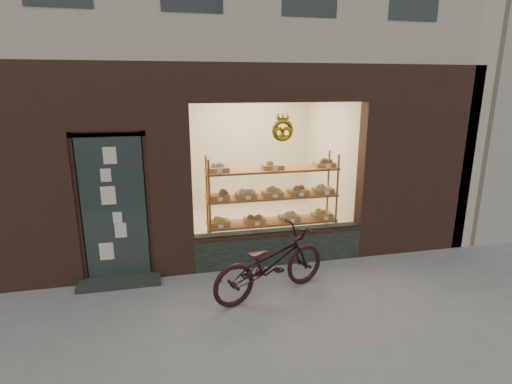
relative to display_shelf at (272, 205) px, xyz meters
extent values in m
plane|color=slate|center=(-0.45, -2.55, -0.85)|extent=(90.00, 90.00, 0.00)
cube|color=black|center=(0.00, -0.42, -0.57)|extent=(2.70, 0.25, 0.55)
cube|color=#2A3434|center=(-2.45, -0.49, 0.25)|extent=(0.90, 0.04, 2.15)
cube|color=black|center=(-2.45, -0.65, -0.81)|extent=(1.15, 0.35, 0.08)
torus|color=gold|center=(0.00, -0.53, 1.30)|extent=(0.33, 0.07, 0.33)
cube|color=#8B5D1E|center=(0.00, 0.00, -0.80)|extent=(2.20, 0.45, 0.04)
cube|color=#8B5D1E|center=(0.00, 0.00, -0.30)|extent=(2.20, 0.45, 0.03)
cube|color=#8B5D1E|center=(0.00, 0.00, 0.15)|extent=(2.20, 0.45, 0.04)
cube|color=#8B5D1E|center=(0.00, 0.00, 0.60)|extent=(2.20, 0.45, 0.04)
cylinder|color=#8B5D1E|center=(-1.07, -0.19, 0.00)|extent=(0.04, 0.04, 1.70)
cylinder|color=#8B5D1E|center=(1.07, -0.19, 0.00)|extent=(0.04, 0.04, 1.70)
cylinder|color=#8B5D1E|center=(-1.07, 0.20, 0.00)|extent=(0.04, 0.04, 1.70)
cylinder|color=#8B5D1E|center=(1.07, 0.20, 0.00)|extent=(0.04, 0.04, 1.70)
cube|color=tan|center=(-0.90, 0.00, -0.24)|extent=(0.34, 0.24, 0.07)
sphere|color=#B68D47|center=(-0.90, 0.00, -0.16)|extent=(0.11, 0.11, 0.11)
cube|color=white|center=(-0.90, -0.18, -0.24)|extent=(0.07, 0.01, 0.05)
cube|color=tan|center=(-0.30, 0.00, -0.24)|extent=(0.34, 0.24, 0.07)
sphere|color=#52301D|center=(-0.30, 0.00, -0.16)|extent=(0.11, 0.11, 0.11)
cube|color=white|center=(-0.30, -0.18, -0.24)|extent=(0.08, 0.01, 0.05)
cube|color=tan|center=(0.30, 0.00, -0.24)|extent=(0.34, 0.24, 0.07)
sphere|color=tan|center=(0.30, 0.00, -0.16)|extent=(0.11, 0.11, 0.11)
cube|color=white|center=(0.30, -0.18, -0.24)|extent=(0.07, 0.01, 0.05)
cube|color=tan|center=(0.90, 0.00, -0.24)|extent=(0.34, 0.24, 0.07)
sphere|color=#B68D47|center=(0.90, 0.00, -0.16)|extent=(0.11, 0.11, 0.11)
cube|color=white|center=(0.90, -0.18, -0.24)|extent=(0.08, 0.01, 0.05)
cube|color=tan|center=(-0.90, 0.00, 0.21)|extent=(0.34, 0.24, 0.07)
sphere|color=#52301D|center=(-0.90, 0.00, 0.29)|extent=(0.11, 0.11, 0.11)
cube|color=white|center=(-0.90, -0.18, 0.21)|extent=(0.07, 0.01, 0.06)
cube|color=tan|center=(-0.45, 0.00, 0.21)|extent=(0.34, 0.24, 0.07)
sphere|color=tan|center=(-0.45, 0.00, 0.29)|extent=(0.11, 0.11, 0.11)
cube|color=white|center=(-0.45, -0.18, 0.21)|extent=(0.07, 0.01, 0.06)
cube|color=tan|center=(0.00, 0.00, 0.21)|extent=(0.34, 0.24, 0.07)
sphere|color=#B68D47|center=(0.00, 0.00, 0.29)|extent=(0.11, 0.11, 0.11)
cube|color=white|center=(0.00, -0.18, 0.21)|extent=(0.07, 0.01, 0.06)
cube|color=tan|center=(0.45, 0.00, 0.21)|extent=(0.34, 0.24, 0.07)
sphere|color=#52301D|center=(0.45, 0.00, 0.29)|extent=(0.11, 0.11, 0.11)
cube|color=white|center=(0.45, -0.18, 0.21)|extent=(0.07, 0.01, 0.06)
cube|color=tan|center=(0.90, 0.00, 0.21)|extent=(0.34, 0.24, 0.07)
sphere|color=tan|center=(0.90, 0.00, 0.29)|extent=(0.11, 0.11, 0.11)
cube|color=white|center=(0.90, -0.18, 0.21)|extent=(0.08, 0.01, 0.06)
cube|color=tan|center=(-0.90, 0.00, 0.66)|extent=(0.34, 0.24, 0.07)
sphere|color=tan|center=(-0.90, 0.00, 0.74)|extent=(0.11, 0.11, 0.11)
cube|color=white|center=(-0.90, -0.18, 0.66)|extent=(0.07, 0.01, 0.06)
cube|color=tan|center=(0.00, 0.00, 0.66)|extent=(0.34, 0.24, 0.07)
sphere|color=#B68D47|center=(0.00, 0.00, 0.74)|extent=(0.11, 0.11, 0.11)
cube|color=white|center=(0.00, -0.18, 0.66)|extent=(0.07, 0.01, 0.06)
cube|color=tan|center=(0.90, 0.00, 0.66)|extent=(0.34, 0.24, 0.07)
sphere|color=#52301D|center=(0.90, 0.00, 0.74)|extent=(0.11, 0.11, 0.11)
cube|color=white|center=(0.90, -0.18, 0.66)|extent=(0.08, 0.01, 0.06)
imported|color=black|center=(-0.39, -1.38, -0.38)|extent=(1.86, 1.18, 0.92)
camera|label=1|loc=(-1.69, -6.18, 1.95)|focal=28.00mm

